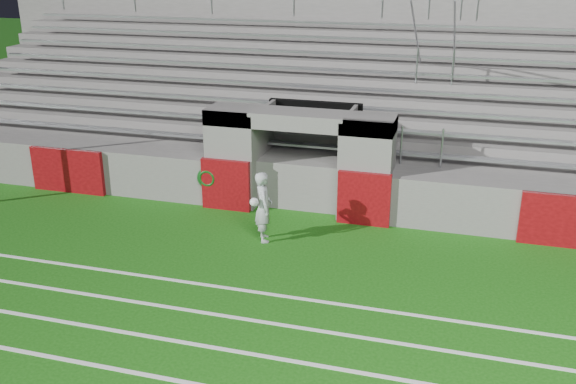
% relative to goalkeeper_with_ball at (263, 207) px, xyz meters
% --- Properties ---
extents(ground, '(90.00, 90.00, 0.00)m').
position_rel_goalkeeper_with_ball_xyz_m(ground, '(0.27, -1.40, -0.84)').
color(ground, '#15520D').
rests_on(ground, ground).
extents(stadium_structure, '(26.00, 8.48, 5.42)m').
position_rel_goalkeeper_with_ball_xyz_m(stadium_structure, '(0.27, 6.57, 0.65)').
color(stadium_structure, '#63605E').
rests_on(stadium_structure, ground).
extents(goalkeeper_with_ball, '(0.62, 0.72, 1.67)m').
position_rel_goalkeeper_with_ball_xyz_m(goalkeeper_with_ball, '(0.00, 0.00, 0.00)').
color(goalkeeper_with_ball, '#ACB2B6').
rests_on(goalkeeper_with_ball, ground).
extents(hose_coil, '(0.60, 0.15, 0.60)m').
position_rel_goalkeeper_with_ball_xyz_m(hose_coil, '(-2.03, 1.54, -0.03)').
color(hose_coil, '#0C3F11').
rests_on(hose_coil, ground).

